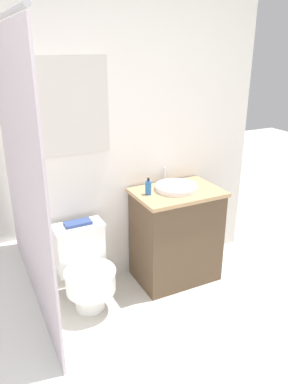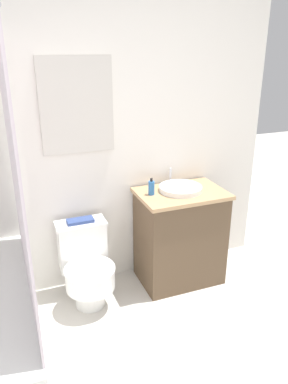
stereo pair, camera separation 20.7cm
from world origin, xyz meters
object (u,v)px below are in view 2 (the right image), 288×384
Objects in this scene: sink at (180,188)px; book_on_tank at (80,221)px; toilet at (86,265)px; soap_bottle at (151,188)px.

sink reaches higher than book_on_tank.
book_on_tank reaches higher than toilet.
toilet is 0.93m from sink.
toilet is 3.09× the size of book_on_tank.
toilet is at bearing -175.68° from soap_bottle.
sink is 1.86× the size of book_on_tank.
sink is at bearing 2.27° from toilet.
soap_bottle is 0.66× the size of book_on_tank.
book_on_tank is (-0.54, 0.08, -0.22)m from soap_bottle.
book_on_tank is at bearing 90.00° from toilet.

